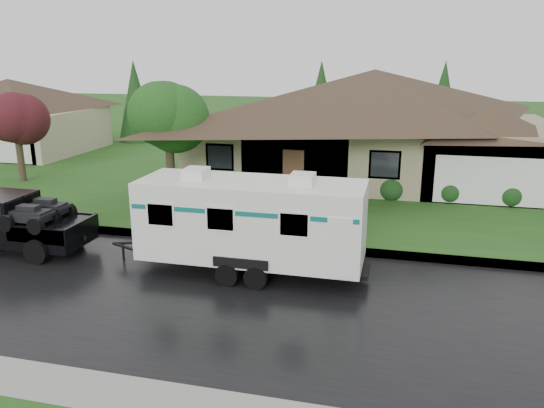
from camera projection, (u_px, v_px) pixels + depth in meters
The scene contains 11 objects.
ground at pixel (273, 273), 16.26m from camera, with size 140.00×140.00×0.00m, color #224F18.
road at pixel (256, 301), 14.39m from camera, with size 140.00×8.00×0.01m, color black.
curb at pixel (289, 246), 18.35m from camera, with size 140.00×0.50×0.15m, color gray.
lawn at pixel (335, 171), 30.27m from camera, with size 140.00×26.00×0.15m, color #224F18.
house_main at pixel (379, 112), 27.70m from camera, with size 19.44×10.80×6.90m.
house_far at pixel (13, 109), 35.29m from camera, with size 10.80×8.64×5.80m.
tree_left_green at pixel (168, 117), 22.97m from camera, with size 3.23×3.23×5.35m.
tree_red at pixel (16, 120), 26.73m from camera, with size 2.74×2.74×4.53m.
shrub_row at pixel (364, 186), 24.32m from camera, with size 13.60×1.00×1.00m.
pickup_truck at pixel (4, 220), 18.07m from camera, with size 5.75×2.19×1.92m.
travel_trailer at pixel (251, 220), 15.87m from camera, with size 7.09×2.49×3.18m.
Camera 1 is at (3.56, -14.66, 6.44)m, focal length 35.00 mm.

